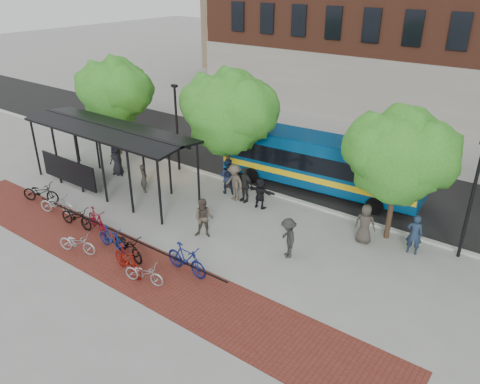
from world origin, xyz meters
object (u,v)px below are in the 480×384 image
Objects in this scene: pedestrian_1 at (144,178)px; pedestrian_3 at (234,182)px; tree_c at (402,153)px; bike_6 at (77,243)px; bike_9 at (128,260)px; lamp_post_left at (177,126)px; pedestrian_5 at (260,193)px; tree_a at (115,89)px; bike_11 at (186,259)px; pedestrian_6 at (365,224)px; pedestrian_0 at (117,159)px; pedestrian_4 at (244,185)px; bike_7 at (112,239)px; pedestrian_9 at (288,238)px; bike_4 at (76,217)px; bike_5 at (97,220)px; bus_shelter at (107,136)px; bike_0 at (41,192)px; bus at (320,160)px; tree_b at (230,109)px; bike_2 at (57,204)px; pedestrian_7 at (414,234)px; pedestrian_2 at (228,176)px; bike_8 at (128,246)px; lamp_post_right at (472,198)px; bike_10 at (144,273)px; pedestrian_8 at (204,218)px.

pedestrian_1 is 4.99m from pedestrian_3.
tree_c is 3.76× the size of pedestrian_1.
bike_6 is 2.90m from bike_9.
lamp_post_left is 7.15m from pedestrian_5.
tree_a is 3.11× the size of bike_9.
lamp_post_left is 4.00m from pedestrian_1.
pedestrian_6 is at bearing -33.72° from bike_11.
bike_9 is 1.08× the size of pedestrian_0.
pedestrian_4 is (-7.40, -0.88, -3.11)m from tree_c.
pedestrian_9 is (6.33, 4.01, 0.36)m from bike_7.
pedestrian_3 is (4.20, 6.66, 0.47)m from bike_4.
bike_5 is 0.92× the size of bike_9.
bike_0 is at bearing -115.20° from bus_shelter.
tree_b is at bearing -149.76° from bus.
tree_b reaches higher than bus.
bike_7 is at bearing -118.68° from bike_2.
bike_5 is 1.01× the size of pedestrian_7.
bike_9 is 8.33m from pedestrian_2.
pedestrian_6 reaches higher than bike_8.
bike_9 is 1.00× the size of pedestrian_3.
bike_8 is at bearing -84.38° from tree_b.
pedestrian_6 is at bearing 97.72° from pedestrian_9.
bike_7 is 0.90× the size of pedestrian_3.
pedestrian_3 is (7.90, 6.14, 0.45)m from bike_0.
pedestrian_3 is 1.08× the size of pedestrian_6.
pedestrian_6 is 1.03× the size of pedestrian_9.
tree_b is 4.10× the size of pedestrian_1.
bike_6 is 1.01× the size of pedestrian_9.
lamp_post_right is 16.06m from bike_5.
bike_10 is at bearing -32.59° from bus_shelter.
bike_4 is at bearing -52.68° from tree_a.
tree_b reaches higher than tree_a.
pedestrian_6 is (13.26, 6.41, 0.43)m from bike_2.
lamp_post_right is 11.79m from pedestrian_2.
bike_8 is 6.66m from pedestrian_9.
bus_shelter is 1.64× the size of tree_b.
lamp_post_left and lamp_post_right have the same top height.
lamp_post_left is 0.46× the size of bus.
pedestrian_2 is (4.37, -0.85, -1.77)m from lamp_post_left.
pedestrian_2 is (-3.24, 6.80, 0.35)m from bike_11.
pedestrian_7 is (-1.68, -0.90, -1.84)m from lamp_post_right.
pedestrian_0 is at bearing 137.47° from pedestrian_8.
bus_shelter is 14.77m from tree_c.
bike_7 is (1.84, -0.65, -0.01)m from bike_5.
pedestrian_1 is (1.62, 4.28, 0.31)m from bike_2.
bus is at bearing -50.86° from pedestrian_6.
lamp_post_left reaches higher than bus_shelter.
pedestrian_7 is (15.28, 6.81, 0.42)m from bike_2.
pedestrian_1 is (-1.37, 4.21, 0.24)m from bike_5.
pedestrian_3 is (1.30, 6.97, 0.46)m from bike_7.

